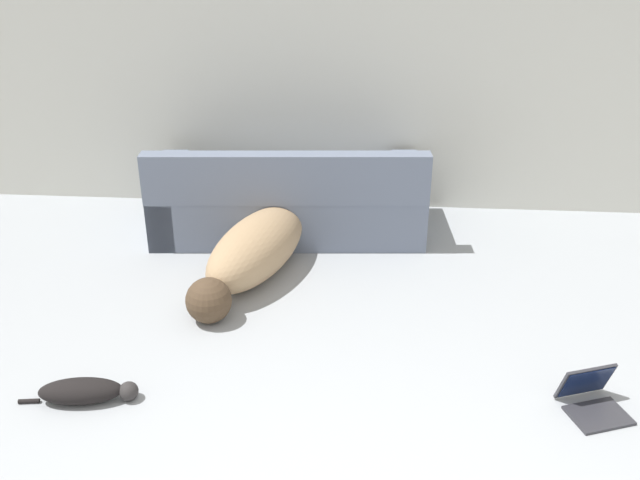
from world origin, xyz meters
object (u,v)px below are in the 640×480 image
dog (253,252)px  cat (85,391)px  couch (289,203)px  laptop_open (591,395)px

dog → cat: bearing=-7.5°
couch → dog: couch is taller
cat → laptop_open: (2.61, 0.15, 0.01)m
cat → laptop_open: size_ratio=1.66×
dog → cat: size_ratio=2.61×
couch → laptop_open: couch is taller
dog → cat: (-0.67, -1.38, -0.13)m
couch → laptop_open: (1.79, -1.98, -0.18)m
cat → couch: bearing=61.0°
couch → cat: couch is taller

